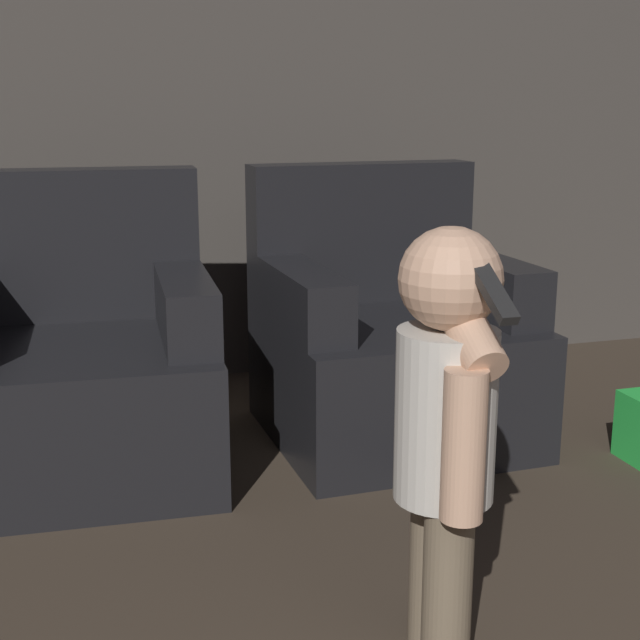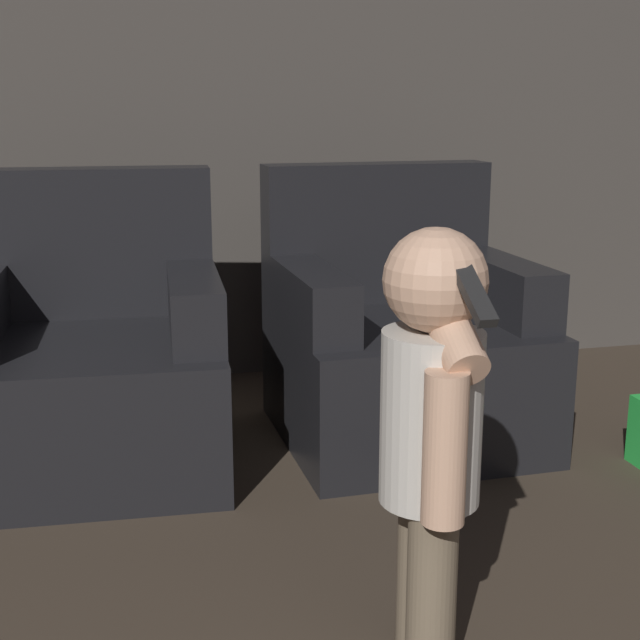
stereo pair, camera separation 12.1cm
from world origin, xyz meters
TOP-DOWN VIEW (x-y plane):
  - wall_back at (0.00, 4.50)m, footprint 8.40×0.05m
  - armchair_left at (-0.91, 3.62)m, footprint 0.89×0.88m
  - armchair_right at (0.16, 3.62)m, footprint 0.87×0.86m
  - person_toddler at (-0.22, 2.30)m, footprint 0.21×0.36m

SIDE VIEW (x-z plane):
  - armchair_left at x=-0.91m, z-range -0.15..0.80m
  - armchair_right at x=0.16m, z-range -0.15..0.80m
  - person_toddler at x=-0.22m, z-range 0.08..1.02m
  - wall_back at x=0.00m, z-range 0.00..2.60m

